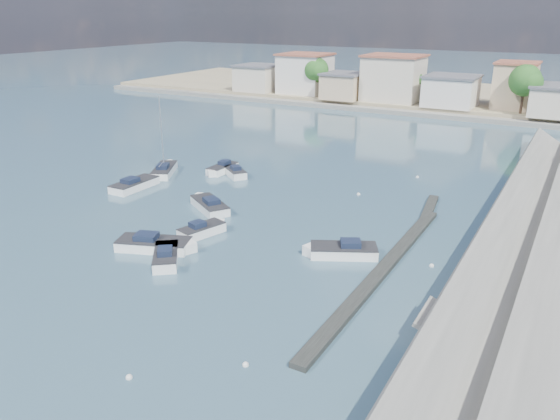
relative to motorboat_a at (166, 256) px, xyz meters
The scene contains 16 objects.
ground 36.92m from the motorboat_a, 78.11° to the left, with size 400.00×400.00×0.00m, color #2C4959.
breakwater 16.98m from the motorboat_a, 31.25° to the left, with size 2.00×31.02×0.35m.
far_shore_land 88.45m from the motorboat_a, 85.07° to the left, with size 160.00×40.00×1.40m, color gray.
far_shore_quay 67.55m from the motorboat_a, 83.53° to the left, with size 160.00×2.50×0.80m, color slate.
far_town 75.44m from the motorboat_a, 75.92° to the left, with size 113.01×12.80×8.35m.
shore_trees 66.44m from the motorboat_a, 76.06° to the left, with size 74.56×38.32×7.92m.
motorboat_a is the anchor object (origin of this frame).
motorboat_b 5.46m from the motorboat_a, 96.47° to the left, with size 2.64×4.47×1.48m.
motorboat_c 11.32m from the motorboat_a, 110.53° to the left, with size 5.43×4.45×1.48m.
motorboat_d 12.99m from the motorboat_a, 33.17° to the left, with size 5.48×4.11×1.48m.
motorboat_e 18.78m from the motorboat_a, 139.94° to the left, with size 2.19×6.07×1.48m.
motorboat_f 22.39m from the motorboat_a, 111.07° to the left, with size 4.04×3.59×1.48m.
motorboat_g 23.35m from the motorboat_a, 115.27° to the left, with size 1.67×4.77×1.48m.
motorboat_h 2.22m from the motorboat_a, 147.42° to the left, with size 6.29×4.05×1.48m.
sailboat 23.54m from the motorboat_a, 130.98° to the left, with size 4.51×6.05×9.00m.
mooring_buoys 14.52m from the motorboat_a, 38.24° to the left, with size 11.10×42.16×0.35m.
Camera 1 is at (17.83, -23.90, 17.49)m, focal length 35.00 mm.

